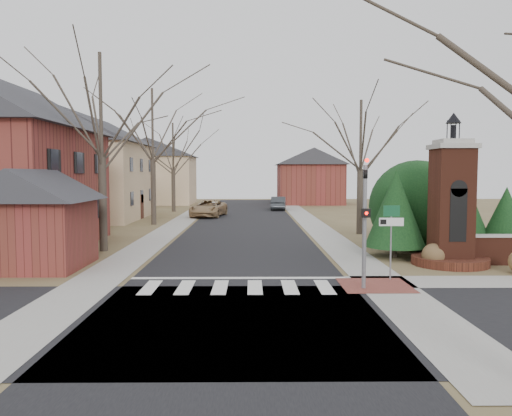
{
  "coord_description": "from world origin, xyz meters",
  "views": [
    {
      "loc": [
        0.48,
        -16.1,
        3.93
      ],
      "look_at": [
        0.69,
        6.0,
        2.38
      ],
      "focal_mm": 35.0,
      "sensor_mm": 36.0,
      "label": 1
    }
  ],
  "objects_px": {
    "traffic_signal_pole": "(365,213)",
    "brick_gate_monument": "(451,215)",
    "distant_car": "(278,203)",
    "pickup_truck": "(208,208)",
    "sign_post": "(391,227)"
  },
  "relations": [
    {
      "from": "pickup_truck",
      "to": "traffic_signal_pole",
      "type": "bearing_deg",
      "value": -65.91
    },
    {
      "from": "traffic_signal_pole",
      "to": "sign_post",
      "type": "bearing_deg",
      "value": 47.57
    },
    {
      "from": "traffic_signal_pole",
      "to": "pickup_truck",
      "type": "bearing_deg",
      "value": 105.22
    },
    {
      "from": "distant_car",
      "to": "sign_post",
      "type": "bearing_deg",
      "value": 98.38
    },
    {
      "from": "brick_gate_monument",
      "to": "distant_car",
      "type": "height_order",
      "value": "brick_gate_monument"
    },
    {
      "from": "sign_post",
      "to": "distant_car",
      "type": "relative_size",
      "value": 0.64
    },
    {
      "from": "brick_gate_monument",
      "to": "distant_car",
      "type": "xyz_separation_m",
      "value": [
        -5.6,
        32.26,
        -1.45
      ]
    },
    {
      "from": "traffic_signal_pole",
      "to": "distant_car",
      "type": "bearing_deg",
      "value": 91.41
    },
    {
      "from": "traffic_signal_pole",
      "to": "brick_gate_monument",
      "type": "bearing_deg",
      "value": 43.24
    },
    {
      "from": "pickup_truck",
      "to": "sign_post",
      "type": "bearing_deg",
      "value": -62.63
    },
    {
      "from": "pickup_truck",
      "to": "distant_car",
      "type": "relative_size",
      "value": 1.28
    },
    {
      "from": "sign_post",
      "to": "brick_gate_monument",
      "type": "relative_size",
      "value": 0.42
    },
    {
      "from": "traffic_signal_pole",
      "to": "brick_gate_monument",
      "type": "xyz_separation_m",
      "value": [
        4.7,
        4.42,
        -0.42
      ]
    },
    {
      "from": "traffic_signal_pole",
      "to": "pickup_truck",
      "type": "height_order",
      "value": "traffic_signal_pole"
    },
    {
      "from": "traffic_signal_pole",
      "to": "distant_car",
      "type": "relative_size",
      "value": 1.04
    }
  ]
}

